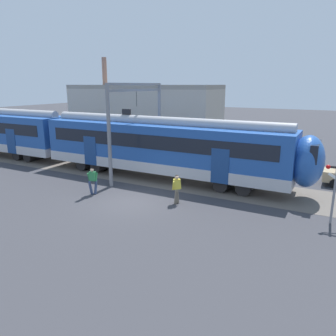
# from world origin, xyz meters

# --- Properties ---
(ground_plane) EXTENTS (160.00, 160.00, 0.00)m
(ground_plane) POSITION_xyz_m (0.00, 0.00, 0.00)
(ground_plane) COLOR #38383D
(track_bed) EXTENTS (80.00, 4.40, 0.01)m
(track_bed) POSITION_xyz_m (-12.06, 5.09, 0.01)
(track_bed) COLOR #605951
(track_bed) RESTS_ON ground
(commuter_train) EXTENTS (38.05, 3.07, 4.73)m
(commuter_train) POSITION_xyz_m (-9.58, 5.08, 2.25)
(commuter_train) COLOR silver
(commuter_train) RESTS_ON ground
(pedestrian_green) EXTENTS (0.54, 0.67, 1.67)m
(pedestrian_green) POSITION_xyz_m (-2.79, 0.07, 0.99)
(pedestrian_green) COLOR navy
(pedestrian_green) RESTS_ON ground
(pedestrian_yellow) EXTENTS (0.50, 0.68, 1.67)m
(pedestrian_yellow) POSITION_xyz_m (2.33, 0.99, 0.99)
(pedestrian_yellow) COLOR #6B6051
(pedestrian_yellow) RESTS_ON ground
(catenary_gantry) EXTENTS (0.24, 6.64, 6.53)m
(catenary_gantry) POSITION_xyz_m (-2.88, 5.09, 4.31)
(catenary_gantry) COLOR gray
(catenary_gantry) RESTS_ON ground
(crossing_signal) EXTENTS (0.96, 0.22, 3.00)m
(crossing_signal) POSITION_xyz_m (10.01, 2.02, 2.01)
(crossing_signal) COLOR gray
(crossing_signal) RESTS_ON ground
(background_building) EXTENTS (15.66, 5.00, 9.20)m
(background_building) POSITION_xyz_m (-8.19, 14.21, 3.21)
(background_building) COLOR #B2A899
(background_building) RESTS_ON ground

